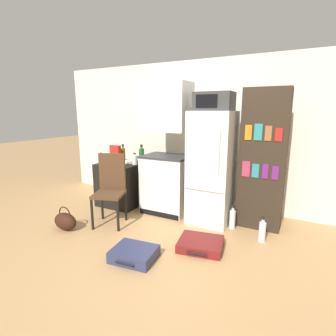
{
  "coord_description": "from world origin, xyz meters",
  "views": [
    {
      "loc": [
        1.4,
        -2.22,
        1.61
      ],
      "look_at": [
        -0.21,
        0.85,
        0.84
      ],
      "focal_mm": 28.0,
      "sensor_mm": 36.0,
      "label": 1
    }
  ],
  "objects_px": {
    "side_table": "(122,184)",
    "bowl": "(129,162)",
    "bottle_clear_short": "(101,159)",
    "cereal_box": "(115,154)",
    "water_bottle_front": "(232,219)",
    "refrigerator": "(212,168)",
    "suitcase_large_flat": "(134,254)",
    "kitchen_hutch": "(167,154)",
    "bookshelf": "(263,160)",
    "bottle_olive_oil": "(123,154)",
    "handbag": "(65,221)",
    "bottle_milk_white": "(135,160)",
    "bottle_amber_beer": "(121,162)",
    "bottle_green_tall": "(142,155)",
    "microwave": "(214,101)",
    "water_bottle_middle": "(262,231)",
    "chair": "(111,184)"
  },
  "relations": [
    {
      "from": "side_table",
      "to": "refrigerator",
      "type": "relative_size",
      "value": 0.46
    },
    {
      "from": "chair",
      "to": "suitcase_large_flat",
      "type": "relative_size",
      "value": 1.98
    },
    {
      "from": "bottle_green_tall",
      "to": "refrigerator",
      "type": "bearing_deg",
      "value": -7.96
    },
    {
      "from": "cereal_box",
      "to": "side_table",
      "type": "bearing_deg",
      "value": 17.23
    },
    {
      "from": "bottle_green_tall",
      "to": "suitcase_large_flat",
      "type": "relative_size",
      "value": 0.6
    },
    {
      "from": "bottle_olive_oil",
      "to": "water_bottle_front",
      "type": "distance_m",
      "value": 2.15
    },
    {
      "from": "handbag",
      "to": "side_table",
      "type": "bearing_deg",
      "value": 87.34
    },
    {
      "from": "suitcase_large_flat",
      "to": "bookshelf",
      "type": "bearing_deg",
      "value": 48.81
    },
    {
      "from": "water_bottle_middle",
      "to": "bottle_clear_short",
      "type": "bearing_deg",
      "value": 178.65
    },
    {
      "from": "kitchen_hutch",
      "to": "bottle_olive_oil",
      "type": "relative_size",
      "value": 6.67
    },
    {
      "from": "suitcase_large_flat",
      "to": "handbag",
      "type": "relative_size",
      "value": 1.41
    },
    {
      "from": "side_table",
      "to": "bowl",
      "type": "height_order",
      "value": "bowl"
    },
    {
      "from": "side_table",
      "to": "water_bottle_middle",
      "type": "relative_size",
      "value": 2.27
    },
    {
      "from": "side_table",
      "to": "bottle_green_tall",
      "type": "xyz_separation_m",
      "value": [
        0.28,
        0.21,
        0.49
      ]
    },
    {
      "from": "bottle_clear_short",
      "to": "suitcase_large_flat",
      "type": "height_order",
      "value": "bottle_clear_short"
    },
    {
      "from": "bottle_olive_oil",
      "to": "bottle_clear_short",
      "type": "bearing_deg",
      "value": -117.56
    },
    {
      "from": "suitcase_large_flat",
      "to": "water_bottle_middle",
      "type": "relative_size",
      "value": 1.59
    },
    {
      "from": "water_bottle_middle",
      "to": "microwave",
      "type": "bearing_deg",
      "value": 158.66
    },
    {
      "from": "bottle_green_tall",
      "to": "handbag",
      "type": "distance_m",
      "value": 1.62
    },
    {
      "from": "bottle_clear_short",
      "to": "suitcase_large_flat",
      "type": "relative_size",
      "value": 0.38
    },
    {
      "from": "kitchen_hutch",
      "to": "bookshelf",
      "type": "distance_m",
      "value": 1.42
    },
    {
      "from": "side_table",
      "to": "bottle_olive_oil",
      "type": "height_order",
      "value": "bottle_olive_oil"
    },
    {
      "from": "bottle_milk_white",
      "to": "water_bottle_middle",
      "type": "relative_size",
      "value": 0.59
    },
    {
      "from": "kitchen_hutch",
      "to": "water_bottle_front",
      "type": "distance_m",
      "value": 1.37
    },
    {
      "from": "side_table",
      "to": "bowl",
      "type": "bearing_deg",
      "value": 20.19
    },
    {
      "from": "side_table",
      "to": "bottle_clear_short",
      "type": "height_order",
      "value": "bottle_clear_short"
    },
    {
      "from": "bowl",
      "to": "suitcase_large_flat",
      "type": "relative_size",
      "value": 0.32
    },
    {
      "from": "bottle_amber_beer",
      "to": "bottle_green_tall",
      "type": "distance_m",
      "value": 0.44
    },
    {
      "from": "bottle_milk_white",
      "to": "cereal_box",
      "type": "bearing_deg",
      "value": -172.8
    },
    {
      "from": "chair",
      "to": "bottle_amber_beer",
      "type": "bearing_deg",
      "value": 89.96
    },
    {
      "from": "kitchen_hutch",
      "to": "bookshelf",
      "type": "bearing_deg",
      "value": 4.6
    },
    {
      "from": "side_table",
      "to": "kitchen_hutch",
      "type": "relative_size",
      "value": 0.36
    },
    {
      "from": "kitchen_hutch",
      "to": "microwave",
      "type": "relative_size",
      "value": 3.96
    },
    {
      "from": "kitchen_hutch",
      "to": "refrigerator",
      "type": "xyz_separation_m",
      "value": [
        0.75,
        -0.03,
        -0.14
      ]
    },
    {
      "from": "bottle_clear_short",
      "to": "cereal_box",
      "type": "height_order",
      "value": "cereal_box"
    },
    {
      "from": "cereal_box",
      "to": "suitcase_large_flat",
      "type": "distance_m",
      "value": 2.03
    },
    {
      "from": "bottle_milk_white",
      "to": "bottle_green_tall",
      "type": "bearing_deg",
      "value": 86.7
    },
    {
      "from": "kitchen_hutch",
      "to": "bottle_amber_beer",
      "type": "distance_m",
      "value": 0.75
    },
    {
      "from": "bottle_clear_short",
      "to": "water_bottle_front",
      "type": "height_order",
      "value": "bottle_clear_short"
    },
    {
      "from": "microwave",
      "to": "bottle_green_tall",
      "type": "distance_m",
      "value": 1.59
    },
    {
      "from": "kitchen_hutch",
      "to": "handbag",
      "type": "bearing_deg",
      "value": -125.99
    },
    {
      "from": "bookshelf",
      "to": "bowl",
      "type": "relative_size",
      "value": 11.48
    },
    {
      "from": "bottle_clear_short",
      "to": "cereal_box",
      "type": "bearing_deg",
      "value": 52.05
    },
    {
      "from": "bottle_olive_oil",
      "to": "suitcase_large_flat",
      "type": "height_order",
      "value": "bottle_olive_oil"
    },
    {
      "from": "bottle_amber_beer",
      "to": "bowl",
      "type": "xyz_separation_m",
      "value": [
        -0.04,
        0.25,
        -0.05
      ]
    },
    {
      "from": "bookshelf",
      "to": "cereal_box",
      "type": "bearing_deg",
      "value": -175.18
    },
    {
      "from": "bottle_green_tall",
      "to": "microwave",
      "type": "bearing_deg",
      "value": -8.02
    },
    {
      "from": "bottle_milk_white",
      "to": "refrigerator",
      "type": "bearing_deg",
      "value": 0.37
    },
    {
      "from": "refrigerator",
      "to": "bookshelf",
      "type": "distance_m",
      "value": 0.69
    },
    {
      "from": "water_bottle_front",
      "to": "refrigerator",
      "type": "bearing_deg",
      "value": 162.8
    }
  ]
}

